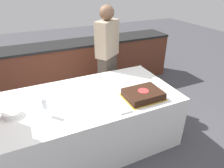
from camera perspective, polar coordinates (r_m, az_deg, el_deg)
name	(u,v)px	position (r m, az deg, el deg)	size (l,w,h in m)	color
ground_plane	(94,140)	(2.89, -5.11, -15.74)	(14.00, 14.00, 0.00)	#424247
back_counter	(64,67)	(3.98, -13.51, 4.72)	(4.40, 0.58, 0.92)	#5B2D1E
dining_table	(93,119)	(2.65, -5.45, -10.06)	(2.07, 1.11, 0.73)	white
cake	(143,94)	(2.40, 8.86, -2.89)	(0.47, 0.37, 0.09)	gold
plate_stack	(12,113)	(2.33, -26.69, -7.46)	(0.20, 0.20, 0.06)	white
wine_glass	(45,104)	(2.14, -18.65, -5.52)	(0.06, 0.06, 0.20)	white
side_plate_near_cake	(136,84)	(2.70, 6.73, -0.04)	(0.20, 0.20, 0.00)	white
utensil_pile	(124,110)	(2.17, 3.50, -7.37)	(0.15, 0.12, 0.02)	white
person_cutting_cake	(107,58)	(3.21, -1.36, 7.56)	(0.44, 0.39, 1.66)	#4C4238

